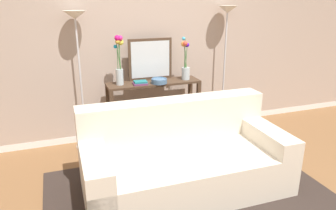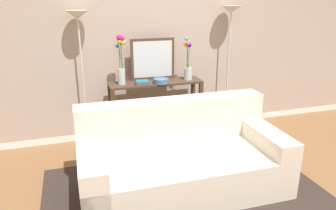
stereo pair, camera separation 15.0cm
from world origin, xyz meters
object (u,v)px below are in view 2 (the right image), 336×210
Objects in this scene: book_stack at (142,82)px; vase_short_flowers at (188,64)px; floor_lamp_right at (230,34)px; vase_tall_flowers at (121,62)px; couch at (181,160)px; book_row_under_console at (134,139)px; console_table at (156,101)px; wall_mirror at (153,59)px; fruit_bowl at (161,81)px; floor_lamp_left at (80,42)px.

vase_short_flowers is at bearing 4.15° from book_stack.
floor_lamp_right is 3.15× the size of vase_short_flowers.
book_stack is (0.25, -0.07, -0.27)m from vase_tall_flowers.
book_stack is (-1.31, -0.16, -0.55)m from floor_lamp_right.
book_row_under_console is (-0.27, 1.20, -0.25)m from couch.
floor_lamp_right is at bearing 4.88° from console_table.
wall_mirror is (0.06, 1.34, 0.82)m from couch.
console_table is at bearing 114.11° from fruit_bowl.
book_row_under_console is at bearing 178.48° from vase_short_flowers.
console_table is 0.61m from book_row_under_console.
couch is 1.26m from book_row_under_console.
wall_mirror is at bearing 177.80° from floor_lamp_right.
wall_mirror is (0.00, 0.14, 0.55)m from console_table.
vase_short_flowers is at bearing -2.63° from console_table.
console_table is at bearing 177.37° from vase_short_flowers.
wall_mirror reaches higher than couch.
floor_lamp_left is 9.39× the size of book_stack.
book_stack is (-0.20, -0.20, -0.26)m from wall_mirror.
floor_lamp_left is 2.79× the size of vase_tall_flowers.
fruit_bowl reaches higher than console_table.
vase_tall_flowers reaches higher than wall_mirror.
floor_lamp_right is at bearing 7.05° from book_stack.
wall_mirror is 0.38m from book_stack.
wall_mirror is 2.92× the size of fruit_bowl.
console_table is at bearing -90.54° from wall_mirror.
book_row_under_console is at bearing -8.91° from floor_lamp_left.
floor_lamp_left is 1.11m from fruit_bowl.
fruit_bowl is (-0.40, -0.08, -0.18)m from vase_short_flowers.
console_table is 2.17× the size of vase_short_flowers.
console_table is 1.97× the size of vase_tall_flowers.
fruit_bowl is at bearing -79.67° from wall_mirror.
vase_short_flowers reaches higher than console_table.
wall_mirror is (0.93, 0.04, -0.27)m from floor_lamp_left.
vase_tall_flowers is 3.08× the size of fruit_bowl.
couch is at bearing -92.78° from console_table.
vase_short_flowers is (0.44, -0.16, -0.06)m from wall_mirror.
floor_lamp_left is at bearing 180.00° from floor_lamp_right.
vase_tall_flowers is 1.10× the size of vase_short_flowers.
console_table is 2.07× the size of wall_mirror.
fruit_bowl is at bearing -7.38° from book_stack.
fruit_bowl reaches higher than couch.
vase_short_flowers is 1.26m from book_row_under_console.
console_table is at bearing 18.55° from book_stack.
vase_tall_flowers is (-0.45, -0.14, 0.01)m from wall_mirror.
couch is at bearing -77.50° from book_row_under_console.
book_stack is (-0.24, 0.03, -0.01)m from fruit_bowl.
couch is 1.57m from wall_mirror.
fruit_bowl is 1.09× the size of book_stack.
couch reaches higher than book_row_under_console.
book_row_under_console is (-0.77, 0.02, -1.00)m from vase_short_flowers.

